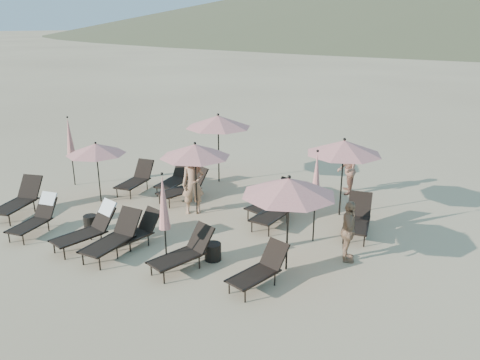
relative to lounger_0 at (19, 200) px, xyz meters
The scene contains 27 objects.
ground 5.87m from the lounger_0, ahead, with size 800.00×800.00×0.00m, color #D6BA8C.
lounger_0 is the anchor object (origin of this frame).
lounger_1 3.44m from the lounger_0, ahead, with size 0.95×1.80×1.07m.
lounger_2 4.34m from the lounger_0, ahead, with size 0.73×1.75×0.99m.
lounger_3 4.48m from the lounger_0, ahead, with size 0.88×1.60×0.87m.
lounger_4 6.27m from the lounger_0, ahead, with size 1.03×1.72×0.93m.
lounger_5 8.17m from the lounger_0, ahead, with size 0.93×1.61×0.87m.
lounger_6 3.73m from the lounger_0, 65.24° to the left, with size 0.91×1.75×0.96m.
lounger_7 4.94m from the lounger_0, 56.90° to the left, with size 0.88×1.78×0.98m.
lounger_8 4.99m from the lounger_0, 45.05° to the left, with size 1.11×1.84×0.99m.
lounger_9 7.65m from the lounger_0, 30.34° to the left, with size 1.07×1.84×0.99m.
lounger_10 7.72m from the lounger_0, 25.78° to the left, with size 0.72×1.80×1.11m.
lounger_11 9.95m from the lounger_0, 22.90° to the left, with size 0.98×1.80×0.98m.
lounger_12 1.63m from the lounger_0, 19.65° to the right, with size 0.86×1.64×0.97m.
umbrella_open_0 2.71m from the lounger_0, 57.47° to the left, with size 1.86×1.86×2.00m.
umbrella_open_1 5.55m from the lounger_0, 31.15° to the left, with size 2.09×2.09×2.25m.
umbrella_open_2 8.57m from the lounger_0, ahead, with size 2.16×2.16×2.33m.
umbrella_open_3 6.89m from the lounger_0, 58.83° to the left, with size 2.34×2.34×2.52m.
umbrella_open_4 9.79m from the lounger_0, 30.46° to the left, with size 2.22×2.22×2.39m.
umbrella_closed_0 6.02m from the lounger_0, ahead, with size 0.28×0.28×2.37m.
umbrella_closed_1 8.87m from the lounger_0, 18.74° to the left, with size 0.29×0.29×2.51m.
umbrella_closed_2 3.12m from the lounger_0, 106.24° to the left, with size 0.29×0.29×2.49m.
side_table_0 2.74m from the lounger_0, ahead, with size 0.37×0.37×0.44m, color black.
side_table_1 6.64m from the lounger_0, ahead, with size 0.41×0.41×0.43m, color black.
beachgoer_a 5.25m from the lounger_0, 32.37° to the left, with size 0.67×0.44×1.83m, color tan.
beachgoer_b 10.43m from the lounger_0, 41.16° to the left, with size 0.80×0.63×1.65m, color #A16A53.
beachgoer_c 9.69m from the lounger_0, 13.18° to the left, with size 0.90×0.37×1.53m, color tan.
Camera 1 is at (6.56, -7.80, 5.47)m, focal length 35.00 mm.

